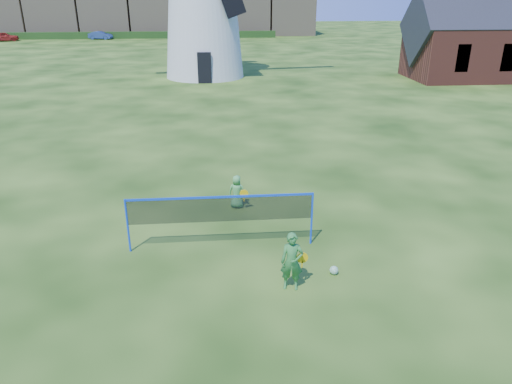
{
  "coord_description": "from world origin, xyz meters",
  "views": [
    {
      "loc": [
        -0.86,
        -11.5,
        6.56
      ],
      "look_at": [
        0.2,
        0.5,
        1.5
      ],
      "focal_mm": 33.5,
      "sensor_mm": 36.0,
      "label": 1
    }
  ],
  "objects_px": {
    "play_ball": "(334,270)",
    "car_left": "(4,37)",
    "chapel": "(489,40)",
    "player_boy": "(237,192)",
    "badminton_net": "(221,210)",
    "player_girl": "(292,262)",
    "car_right": "(100,35)"
  },
  "relations": [
    {
      "from": "chapel",
      "to": "car_right",
      "type": "xyz_separation_m",
      "value": [
        -38.65,
        38.5,
        -2.44
      ]
    },
    {
      "from": "player_boy",
      "to": "badminton_net",
      "type": "bearing_deg",
      "value": 91.47
    },
    {
      "from": "player_boy",
      "to": "car_right",
      "type": "height_order",
      "value": "car_right"
    },
    {
      "from": "chapel",
      "to": "play_ball",
      "type": "height_order",
      "value": "chapel"
    },
    {
      "from": "player_girl",
      "to": "car_right",
      "type": "distance_m",
      "value": 69.41
    },
    {
      "from": "badminton_net",
      "to": "car_right",
      "type": "xyz_separation_m",
      "value": [
        -16.65,
        64.83,
        -0.57
      ]
    },
    {
      "from": "play_ball",
      "to": "car_left",
      "type": "xyz_separation_m",
      "value": [
        -32.53,
        64.5,
        0.54
      ]
    },
    {
      "from": "badminton_net",
      "to": "player_girl",
      "type": "distance_m",
      "value": 2.7
    },
    {
      "from": "play_ball",
      "to": "car_right",
      "type": "distance_m",
      "value": 69.24
    },
    {
      "from": "play_ball",
      "to": "badminton_net",
      "type": "bearing_deg",
      "value": 149.69
    },
    {
      "from": "badminton_net",
      "to": "play_ball",
      "type": "bearing_deg",
      "value": -30.31
    },
    {
      "from": "player_boy",
      "to": "car_left",
      "type": "distance_m",
      "value": 67.43
    },
    {
      "from": "play_ball",
      "to": "car_left",
      "type": "relative_size",
      "value": 0.06
    },
    {
      "from": "badminton_net",
      "to": "player_girl",
      "type": "relative_size",
      "value": 3.48
    },
    {
      "from": "badminton_net",
      "to": "play_ball",
      "type": "distance_m",
      "value": 3.38
    },
    {
      "from": "chapel",
      "to": "badminton_net",
      "type": "bearing_deg",
      "value": -129.88
    },
    {
      "from": "player_girl",
      "to": "play_ball",
      "type": "distance_m",
      "value": 1.41
    },
    {
      "from": "chapel",
      "to": "play_ball",
      "type": "distance_m",
      "value": 34.06
    },
    {
      "from": "chapel",
      "to": "player_boy",
      "type": "distance_m",
      "value": 32.05
    },
    {
      "from": "car_left",
      "to": "car_right",
      "type": "bearing_deg",
      "value": -100.3
    },
    {
      "from": "player_boy",
      "to": "car_left",
      "type": "height_order",
      "value": "car_left"
    },
    {
      "from": "chapel",
      "to": "badminton_net",
      "type": "distance_m",
      "value": 34.37
    },
    {
      "from": "play_ball",
      "to": "car_left",
      "type": "distance_m",
      "value": 72.24
    },
    {
      "from": "chapel",
      "to": "player_girl",
      "type": "distance_m",
      "value": 35.09
    },
    {
      "from": "play_ball",
      "to": "car_left",
      "type": "bearing_deg",
      "value": 116.76
    },
    {
      "from": "badminton_net",
      "to": "chapel",
      "type": "bearing_deg",
      "value": 50.12
    },
    {
      "from": "badminton_net",
      "to": "car_right",
      "type": "height_order",
      "value": "badminton_net"
    },
    {
      "from": "badminton_net",
      "to": "car_right",
      "type": "relative_size",
      "value": 1.45
    },
    {
      "from": "car_right",
      "to": "play_ball",
      "type": "bearing_deg",
      "value": -151.08
    },
    {
      "from": "player_boy",
      "to": "player_girl",
      "type": "bearing_deg",
      "value": 115.88
    },
    {
      "from": "car_right",
      "to": "player_boy",
      "type": "bearing_deg",
      "value": -151.91
    },
    {
      "from": "player_girl",
      "to": "car_right",
      "type": "height_order",
      "value": "player_girl"
    }
  ]
}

